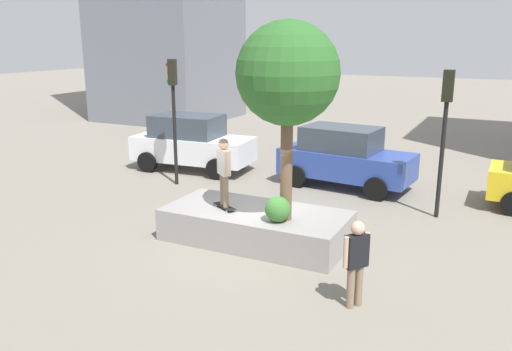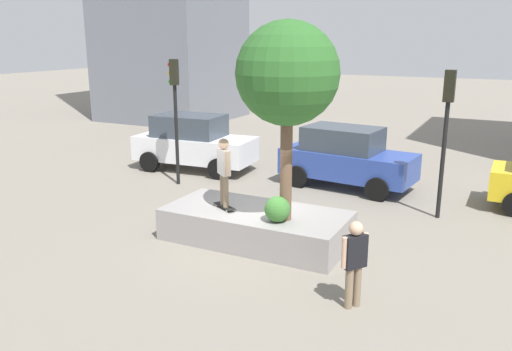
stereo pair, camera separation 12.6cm
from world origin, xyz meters
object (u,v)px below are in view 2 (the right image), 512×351
skateboarder (224,168)px  pedestrian_crossing (354,258)px  sedan_parked (346,157)px  traffic_light_median (175,100)px  plaza_tree (287,75)px  planter_ledge (256,226)px  traffic_light_corner (447,118)px  police_car (194,142)px  skateboard (225,206)px

skateboarder → pedestrian_crossing: bearing=-26.3°
sedan_parked → pedestrian_crossing: 8.38m
sedan_parked → traffic_light_median: (-5.34, -2.29, 1.89)m
pedestrian_crossing → plaza_tree: bearing=139.7°
planter_ledge → pedestrian_crossing: bearing=-34.5°
plaza_tree → sedan_parked: size_ratio=0.99×
traffic_light_median → pedestrian_crossing: size_ratio=2.49×
sedan_parked → traffic_light_corner: size_ratio=1.11×
skateboarder → police_car: size_ratio=0.37×
plaza_tree → skateboarder: plaza_tree is taller
traffic_light_corner → pedestrian_crossing: bearing=-96.3°
plaza_tree → traffic_light_median: size_ratio=1.07×
sedan_parked → traffic_light_corner: bearing=-29.3°
planter_ledge → pedestrian_crossing: 3.87m
traffic_light_median → plaza_tree: bearing=-33.2°
plaza_tree → police_car: bearing=138.0°
planter_ledge → police_car: 7.79m
skateboarder → planter_ledge: bearing=16.6°
plaza_tree → sedan_parked: 6.82m
plaza_tree → traffic_light_median: bearing=146.8°
planter_ledge → plaza_tree: bearing=-16.2°
traffic_light_corner → traffic_light_median: size_ratio=0.97×
planter_ledge → plaza_tree: 3.89m
plaza_tree → pedestrian_crossing: (2.24, -1.90, -3.18)m
police_car → skateboard: bearing=-50.6°
traffic_light_corner → sedan_parked: bearing=150.7°
skateboard → traffic_light_median: (-4.07, 3.72, 2.07)m
police_car → pedestrian_crossing: (8.64, -7.67, -0.09)m
plaza_tree → skateboard: (-1.68, 0.04, -3.31)m
planter_ledge → plaza_tree: (0.91, -0.27, 3.77)m
planter_ledge → skateboard: 0.93m
skateboard → skateboarder: bearing=180.0°
sedan_parked → traffic_light_corner: (3.33, -1.86, 1.80)m
skateboard → traffic_light_corner: size_ratio=0.19×
traffic_light_corner → police_car: bearing=170.4°
plaza_tree → skateboarder: (-1.68, 0.04, -2.30)m
traffic_light_corner → planter_ledge: bearing=-134.3°
skateboard → sedan_parked: bearing=78.0°
police_car → traffic_light_median: traffic_light_median is taller
traffic_light_corner → skateboarder: bearing=-137.9°
police_car → traffic_light_median: 2.81m
planter_ledge → plaza_tree: size_ratio=1.00×
skateboarder → police_car: (-4.71, 5.73, -0.79)m
skateboard → traffic_light_corner: (4.60, 4.15, 1.98)m
planter_ledge → sedan_parked: (0.50, 5.79, 0.65)m
plaza_tree → police_car: (-6.40, 5.77, -3.09)m
skateboarder → traffic_light_median: traffic_light_median is taller
skateboarder → traffic_light_median: bearing=137.5°
sedan_parked → pedestrian_crossing: sedan_parked is taller
sedan_parked → pedestrian_crossing: size_ratio=2.68×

